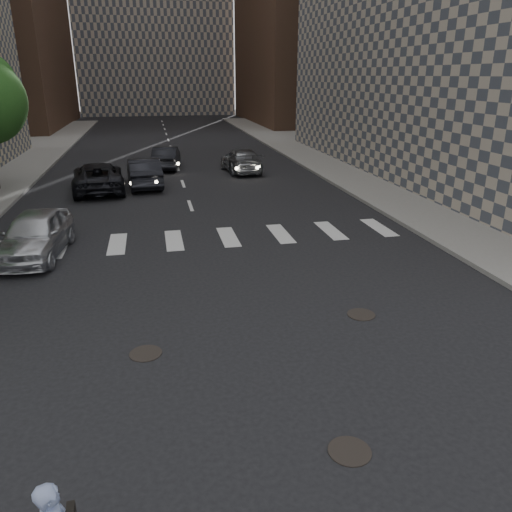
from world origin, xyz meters
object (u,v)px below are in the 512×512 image
(silver_sedan, at_px, (35,234))
(traffic_car_a, at_px, (144,172))
(traffic_car_c, at_px, (98,177))
(traffic_car_d, at_px, (240,161))
(traffic_car_b, at_px, (242,160))
(traffic_car_e, at_px, (166,157))

(silver_sedan, height_order, traffic_car_a, traffic_car_a)
(traffic_car_c, bearing_deg, traffic_car_d, -160.85)
(traffic_car_a, xyz_separation_m, traffic_car_b, (5.90, 3.29, -0.07))
(traffic_car_a, relative_size, traffic_car_c, 0.88)
(silver_sedan, bearing_deg, traffic_car_e, 78.26)
(traffic_car_d, bearing_deg, traffic_car_b, -123.25)
(traffic_car_c, distance_m, traffic_car_e, 7.04)
(traffic_car_b, height_order, traffic_car_d, traffic_car_d)
(traffic_car_a, xyz_separation_m, traffic_car_d, (5.75, 3.00, -0.05))
(traffic_car_c, bearing_deg, traffic_car_e, -127.04)
(traffic_car_b, distance_m, traffic_car_c, 9.13)
(traffic_car_b, distance_m, traffic_car_d, 0.33)
(silver_sedan, bearing_deg, traffic_car_c, 88.60)
(traffic_car_d, xyz_separation_m, traffic_car_e, (-4.38, 2.30, -0.01))
(traffic_car_a, relative_size, traffic_car_b, 0.97)
(traffic_car_e, bearing_deg, traffic_car_a, 82.67)
(traffic_car_a, distance_m, traffic_car_b, 6.76)
(traffic_car_a, height_order, traffic_car_c, traffic_car_a)
(silver_sedan, relative_size, traffic_car_a, 0.95)
(traffic_car_b, bearing_deg, traffic_car_c, 25.28)
(traffic_car_d, distance_m, traffic_car_e, 4.95)
(silver_sedan, height_order, traffic_car_e, silver_sedan)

